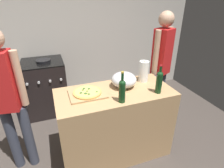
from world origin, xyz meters
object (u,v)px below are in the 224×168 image
Objects in this scene: mixing_bowl at (124,80)px; stove at (46,87)px; paper_towel_roll at (144,71)px; wine_bottle_dark at (159,81)px; wine_bottle_amber at (122,90)px; person_in_red at (161,63)px; person_in_stripes at (9,98)px; pizza at (87,92)px.

mixing_bowl reaches higher than stove.
paper_towel_roll is at bearing 12.04° from mixing_bowl.
paper_towel_roll is 0.81× the size of wine_bottle_dark.
wine_bottle_amber is at bearing -116.52° from mixing_bowl.
wine_bottle_amber is 0.19× the size of person_in_red.
person_in_red reaches higher than wine_bottle_amber.
stove is 1.28m from person_in_stripes.
paper_towel_roll is 0.80× the size of wine_bottle_amber.
pizza is 0.42m from wine_bottle_amber.
person_in_red is at bearing 35.99° from wine_bottle_amber.
person_in_red reaches higher than pizza.
paper_towel_roll is (0.30, 0.06, 0.04)m from mixing_bowl.
wine_bottle_amber is (0.30, -0.27, 0.11)m from pizza.
mixing_bowl is at bearing 139.18° from wine_bottle_dark.
paper_towel_roll is 0.16× the size of person_in_red.
wine_bottle_dark is (0.31, -0.27, 0.05)m from mixing_bowl.
wine_bottle_amber reaches higher than wine_bottle_dark.
person_in_red is (0.43, 0.60, -0.05)m from wine_bottle_dark.
person_in_red is (1.19, 0.38, 0.06)m from pizza.
wine_bottle_dark is (0.01, -0.33, 0.01)m from paper_towel_roll.
paper_towel_roll is 0.58m from wine_bottle_amber.
wine_bottle_amber is (-0.45, -0.37, 0.01)m from paper_towel_roll.
wine_bottle_amber is 1.82m from stove.
wine_bottle_amber is 0.35× the size of stove.
paper_towel_roll is 1.78m from stove.
stove is at bearing 129.06° from wine_bottle_dark.
person_in_stripes is at bearing 159.50° from wine_bottle_amber.
wine_bottle_dark reaches higher than stove.
wine_bottle_dark is 0.19× the size of person_in_red.
mixing_bowl is 0.81m from person_in_red.
pizza is 0.81m from person_in_stripes.
person_in_red is (0.89, 0.64, -0.05)m from wine_bottle_amber.
mixing_bowl is 0.31m from paper_towel_roll.
person_in_stripes reaches higher than stove.
person_in_red reaches higher than person_in_stripes.
pizza is 1.06× the size of mixing_bowl.
mixing_bowl is 1.25m from person_in_stripes.
mixing_bowl is at bearing -4.65° from person_in_stripes.
person_in_stripes is at bearing -173.25° from person_in_red.
pizza is at bearing -162.44° from person_in_red.
stove is at bearing 126.40° from mixing_bowl.
mixing_bowl is at bearing -167.96° from paper_towel_roll.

